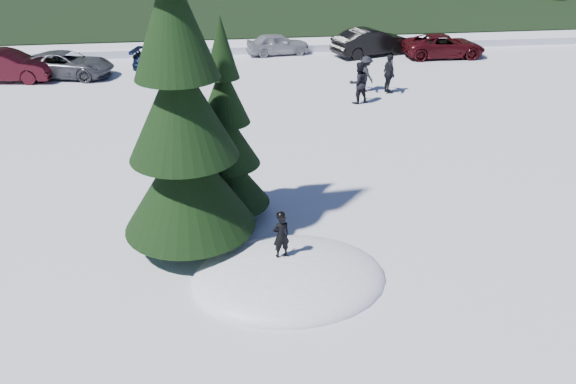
{
  "coord_description": "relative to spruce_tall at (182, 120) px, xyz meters",
  "views": [
    {
      "loc": [
        -1.46,
        -10.44,
        7.6
      ],
      "look_at": [
        0.28,
        2.21,
        1.1
      ],
      "focal_mm": 35.0,
      "sensor_mm": 36.0,
      "label": 1
    }
  ],
  "objects": [
    {
      "name": "car_1",
      "position": [
        -9.12,
        16.32,
        -2.57
      ],
      "size": [
        4.7,
        2.17,
        1.49
      ],
      "primitive_type": "imported",
      "rotation": [
        0.0,
        0.0,
        1.44
      ],
      "color": "black",
      "rests_on": "ground"
    },
    {
      "name": "snow_mound",
      "position": [
        2.2,
        -1.8,
        -3.32
      ],
      "size": [
        4.48,
        3.52,
        0.96
      ],
      "primitive_type": "ellipsoid",
      "color": "white",
      "rests_on": "ground"
    },
    {
      "name": "car_4",
      "position": [
        4.57,
        20.02,
        -2.71
      ],
      "size": [
        3.71,
        1.85,
        1.22
      ],
      "primitive_type": "imported",
      "rotation": [
        0.0,
        0.0,
        1.69
      ],
      "color": "gray",
      "rests_on": "ground"
    },
    {
      "name": "spruce_short",
      "position": [
        1.0,
        1.4,
        -1.22
      ],
      "size": [
        2.2,
        2.2,
        5.37
      ],
      "color": "black",
      "rests_on": "ground"
    },
    {
      "name": "car_6",
      "position": [
        13.76,
        18.13,
        -2.68
      ],
      "size": [
        4.64,
        2.25,
        1.27
      ],
      "primitive_type": "imported",
      "rotation": [
        0.0,
        0.0,
        1.54
      ],
      "color": "#3E0B10",
      "rests_on": "ground"
    },
    {
      "name": "car_2",
      "position": [
        -6.37,
        16.63,
        -2.69
      ],
      "size": [
        4.92,
        3.14,
        1.26
      ],
      "primitive_type": "imported",
      "rotation": [
        0.0,
        0.0,
        1.33
      ],
      "color": "#45474C",
      "rests_on": "ground"
    },
    {
      "name": "spruce_tall",
      "position": [
        0.0,
        0.0,
        0.0
      ],
      "size": [
        3.2,
        3.2,
        8.6
      ],
      "color": "black",
      "rests_on": "ground"
    },
    {
      "name": "adult_1",
      "position": [
        8.67,
        11.89,
        -2.44
      ],
      "size": [
        0.54,
        1.07,
        1.76
      ],
      "primitive_type": "imported",
      "rotation": [
        0.0,
        0.0,
        1.68
      ],
      "color": "black",
      "rests_on": "ground"
    },
    {
      "name": "car_3",
      "position": [
        -1.07,
        16.67,
        -2.7
      ],
      "size": [
        4.56,
        2.7,
        1.24
      ],
      "primitive_type": "imported",
      "rotation": [
        0.0,
        0.0,
        1.33
      ],
      "color": "black",
      "rests_on": "ground"
    },
    {
      "name": "car_5",
      "position": [
        9.84,
        19.12,
        -2.57
      ],
      "size": [
        4.81,
        2.93,
        1.5
      ],
      "primitive_type": "imported",
      "rotation": [
        0.0,
        0.0,
        1.89
      ],
      "color": "black",
      "rests_on": "ground"
    },
    {
      "name": "adult_2",
      "position": [
        7.7,
        12.27,
        -2.51
      ],
      "size": [
        0.86,
        1.17,
        1.62
      ],
      "primitive_type": "imported",
      "rotation": [
        0.0,
        0.0,
        1.85
      ],
      "color": "black",
      "rests_on": "ground"
    },
    {
      "name": "adult_0",
      "position": [
        6.92,
        10.61,
        -2.43
      ],
      "size": [
        1.03,
        0.9,
        1.79
      ],
      "primitive_type": "imported",
      "rotation": [
        0.0,
        0.0,
        3.44
      ],
      "color": "black",
      "rests_on": "ground"
    },
    {
      "name": "ground",
      "position": [
        2.2,
        -1.8,
        -3.32
      ],
      "size": [
        200.0,
        200.0,
        0.0
      ],
      "primitive_type": "plane",
      "color": "white",
      "rests_on": "ground"
    },
    {
      "name": "child_skier",
      "position": [
        2.06,
        -1.55,
        -2.3
      ],
      "size": [
        0.45,
        0.35,
        1.09
      ],
      "primitive_type": "imported",
      "rotation": [
        0.0,
        0.0,
        3.4
      ],
      "color": "black",
      "rests_on": "snow_mound"
    }
  ]
}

